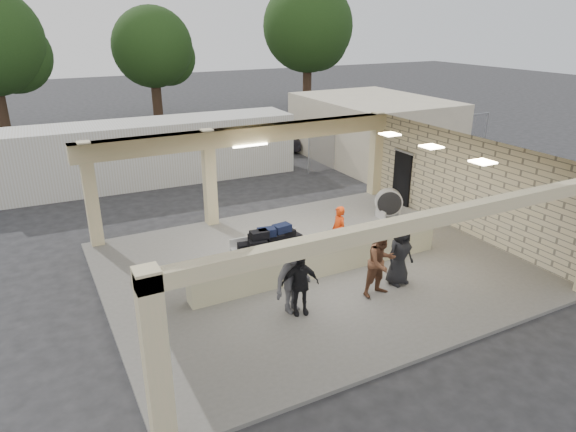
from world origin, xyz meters
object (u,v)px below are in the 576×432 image
passenger_d (400,254)px  luggage_cart (271,245)px  baggage_counter (322,258)px  drum_fan (389,202)px  car_white_a (336,136)px  car_white_b (347,129)px  passenger_c (293,278)px  passenger_b (300,284)px  container_white (154,151)px  car_dark (266,138)px  baggage_handler (339,231)px  passenger_a (381,262)px

passenger_d → luggage_cart: bearing=129.6°
passenger_d → baggage_counter: bearing=128.9°
luggage_cart → drum_fan: size_ratio=2.03×
car_white_a → car_white_b: 1.90m
passenger_c → car_white_a: (10.81, 14.83, -0.39)m
car_white_a → baggage_counter: bearing=134.5°
baggage_counter → passenger_b: passenger_b is taller
baggage_counter → luggage_cart: luggage_cart is taller
baggage_counter → passenger_d: size_ratio=4.56×
container_white → passenger_d: bearing=-73.0°
car_dark → baggage_handler: bearing=-156.4°
baggage_counter → passenger_a: 2.00m
passenger_c → baggage_counter: bearing=19.6°
luggage_cart → drum_fan: 5.94m
passenger_b → car_white_b: size_ratio=0.35×
baggage_counter → passenger_d: (1.60, -1.51, 0.41)m
passenger_a → container_white: bearing=96.3°
baggage_handler → container_white: (-2.98, 10.89, 0.49)m
car_white_b → container_white: (-12.50, -2.82, 0.67)m
luggage_cart → passenger_a: passenger_a is taller
passenger_b → car_dark: (6.79, 16.34, -0.21)m
passenger_a → passenger_b: bearing=170.8°
passenger_d → passenger_a: bearing=-169.5°
baggage_counter → container_white: bearing=99.2°
luggage_cart → car_white_a: 16.03m
passenger_b → passenger_d: bearing=17.8°
car_white_a → container_white: bearing=87.4°
baggage_handler → container_white: 11.30m
passenger_d → car_white_a: bearing=55.7°
car_white_a → car_dark: (-3.90, 1.35, 0.05)m
drum_fan → passenger_a: (-3.80, -4.50, 0.36)m
container_white → passenger_a: bearing=-76.8°
passenger_c → container_white: size_ratio=0.15×
drum_fan → passenger_c: size_ratio=0.59×
baggage_counter → passenger_c: bearing=-139.9°
passenger_c → passenger_d: passenger_c is taller
baggage_counter → luggage_cart: (-1.15, 1.02, 0.24)m
drum_fan → car_white_a: size_ratio=0.24×
container_white → car_white_a: bearing=10.9°
luggage_cart → car_white_b: 17.89m
passenger_b → car_white_b: passenger_b is taller
passenger_b → luggage_cart: bearing=95.9°
luggage_cart → passenger_d: size_ratio=1.26×
baggage_handler → passenger_c: size_ratio=0.85×
passenger_d → container_white: 13.66m
baggage_counter → baggage_handler: (1.09, 0.80, 0.32)m
passenger_b → passenger_c: (-0.11, 0.15, 0.13)m
baggage_counter → car_white_b: car_white_b is taller
car_dark → passenger_b: bearing=-162.6°
car_white_a → passenger_b: bearing=133.2°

